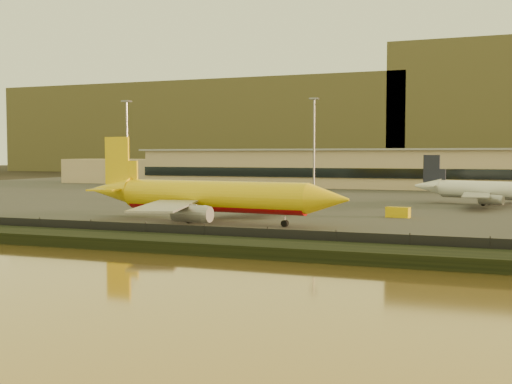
# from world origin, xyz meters

# --- Properties ---
(ground) EXTENTS (900.00, 900.00, 0.00)m
(ground) POSITION_xyz_m (0.00, 0.00, 0.00)
(ground) COLOR black
(ground) RESTS_ON ground
(embankment) EXTENTS (320.00, 7.00, 1.40)m
(embankment) POSITION_xyz_m (0.00, -17.00, 0.70)
(embankment) COLOR black
(embankment) RESTS_ON ground
(tarmac) EXTENTS (320.00, 220.00, 0.20)m
(tarmac) POSITION_xyz_m (0.00, 95.00, 0.10)
(tarmac) COLOR #2D2D2D
(tarmac) RESTS_ON ground
(perimeter_fence) EXTENTS (300.00, 0.05, 2.20)m
(perimeter_fence) POSITION_xyz_m (0.00, -13.00, 1.30)
(perimeter_fence) COLOR black
(perimeter_fence) RESTS_ON tarmac
(terminal_building) EXTENTS (202.00, 25.00, 12.60)m
(terminal_building) POSITION_xyz_m (-14.52, 125.55, 6.25)
(terminal_building) COLOR tan
(terminal_building) RESTS_ON tarmac
(apron_light_masts) EXTENTS (152.20, 12.20, 25.40)m
(apron_light_masts) POSITION_xyz_m (15.00, 75.00, 15.70)
(apron_light_masts) COLOR slate
(apron_light_masts) RESTS_ON tarmac
(distant_hills) EXTENTS (470.00, 160.00, 70.00)m
(distant_hills) POSITION_xyz_m (-20.74, 340.00, 31.39)
(distant_hills) COLOR brown
(distant_hills) RESTS_ON ground
(dhl_cargo_jet) EXTENTS (45.80, 44.63, 13.67)m
(dhl_cargo_jet) POSITION_xyz_m (-7.54, 9.34, 4.28)
(dhl_cargo_jet) COLOR #E2BB0B
(dhl_cargo_jet) RESTS_ON tarmac
(white_narrowbody_jet) EXTENTS (35.59, 33.61, 10.64)m
(white_narrowbody_jet) POSITION_xyz_m (34.62, 60.17, 3.38)
(white_narrowbody_jet) COLOR silver
(white_narrowbody_jet) RESTS_ON tarmac
(gse_vehicle_yellow) EXTENTS (4.15, 2.31, 1.77)m
(gse_vehicle_yellow) POSITION_xyz_m (18.98, 28.34, 1.09)
(gse_vehicle_yellow) COLOR #E2BB0B
(gse_vehicle_yellow) RESTS_ON tarmac
(gse_vehicle_white) EXTENTS (3.92, 1.82, 1.75)m
(gse_vehicle_white) POSITION_xyz_m (-28.93, 32.45, 1.07)
(gse_vehicle_white) COLOR silver
(gse_vehicle_white) RESTS_ON tarmac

